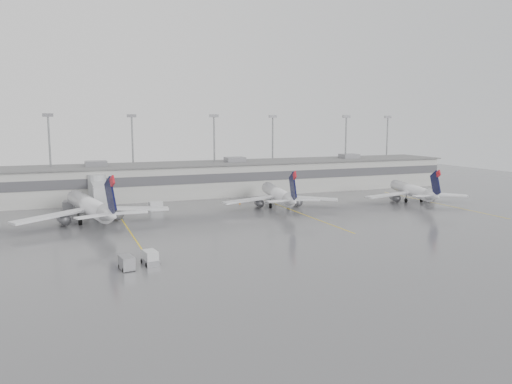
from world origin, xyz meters
name	(u,v)px	position (x,y,z in m)	size (l,w,h in m)	color
ground	(269,249)	(0.00, 0.00, 0.00)	(260.00, 260.00, 0.00)	#535355
terminal	(179,179)	(-0.01, 57.98, 4.17)	(152.00, 17.00, 9.45)	#A6A6A1
light_masts	(174,147)	(0.00, 63.75, 12.03)	(142.40, 8.00, 20.60)	gray
jet_bridge_right	(99,191)	(-20.50, 45.72, 3.87)	(4.00, 17.20, 7.00)	#A2A5A7
stand_markings	(220,220)	(0.00, 24.00, 0.01)	(105.25, 40.00, 0.01)	yellow
jet_mid_left	(91,206)	(-23.08, 29.74, 3.20)	(27.90, 31.55, 10.29)	white
jet_mid_right	(279,194)	(16.34, 32.72, 2.89)	(25.16, 28.46, 9.29)	white
jet_far_right	(413,190)	(48.60, 27.74, 2.73)	(23.29, 26.48, 8.78)	white
baggage_tug	(150,259)	(-17.69, -1.54, 0.72)	(2.24, 3.11, 1.86)	silver
baggage_cart	(127,263)	(-20.89, -2.74, 0.91)	(1.92, 2.91, 1.74)	slate
gse_uld_b	(156,206)	(-9.59, 38.63, 0.96)	(2.71, 1.80, 1.92)	silver
gse_uld_c	(271,199)	(16.90, 38.59, 0.85)	(2.40, 1.60, 1.70)	silver
gse_loader	(69,206)	(-26.73, 44.71, 1.07)	(2.14, 3.43, 2.14)	slate
cone_b	(101,213)	(-20.71, 37.94, 0.31)	(0.39, 0.39, 0.63)	orange
cone_c	(240,203)	(9.74, 39.71, 0.32)	(0.40, 0.40, 0.64)	orange
cone_d	(419,193)	(58.29, 37.18, 0.33)	(0.41, 0.41, 0.65)	orange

